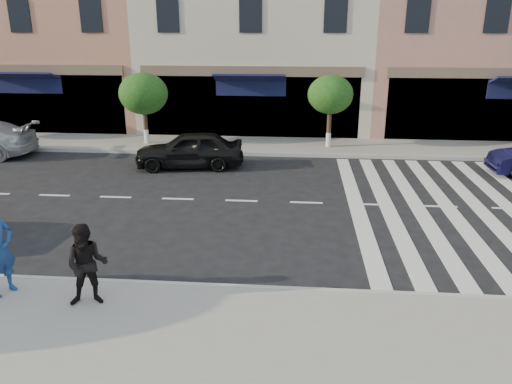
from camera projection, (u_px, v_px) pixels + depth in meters
name	position (u px, v px, depth m)	size (l,w,h in m)	color
ground	(222.00, 259.00, 11.64)	(120.00, 120.00, 0.00)	black
sidewalk_near	(188.00, 358.00, 8.08)	(60.00, 4.50, 0.15)	gray
sidewalk_far	(259.00, 146.00, 21.99)	(60.00, 3.00, 0.15)	gray
building_centre	(259.00, 17.00, 25.94)	(11.00, 9.00, 11.00)	beige
street_tree_wb	(143.00, 94.00, 21.48)	(2.10, 2.10, 3.06)	#473323
street_tree_c	(330.00, 95.00, 20.83)	(1.90, 1.90, 3.04)	#473323
walker	(87.00, 265.00, 9.26)	(0.78, 0.61, 1.61)	black
car_far_mid	(190.00, 150.00, 18.78)	(1.62, 4.04, 1.38)	black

